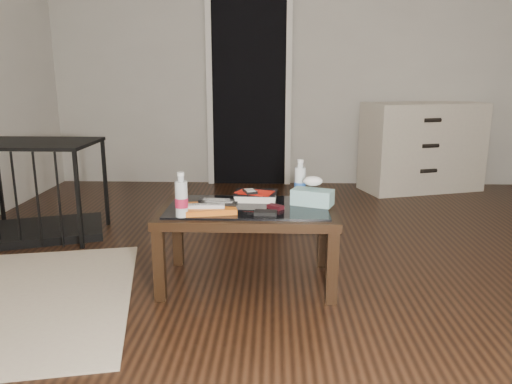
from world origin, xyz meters
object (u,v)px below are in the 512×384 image
pet_crate (37,205)px  textbook (256,196)px  water_bottle_left (181,195)px  tissue_box (312,197)px  coffee_table (248,217)px  water_bottle_right (300,179)px  dresser (422,147)px

pet_crate → textbook: pet_crate is taller
water_bottle_left → tissue_box: (0.71, 0.26, -0.07)m
coffee_table → water_bottle_right: bearing=32.0°
water_bottle_right → tissue_box: size_ratio=1.03×
pet_crate → tissue_box: 2.15m
textbook → coffee_table: bearing=-102.4°
textbook → tissue_box: tissue_box is taller
pet_crate → textbook: (1.66, -0.65, 0.25)m
dresser → tissue_box: dresser is taller
dresser → tissue_box: (-1.31, -2.39, 0.06)m
textbook → water_bottle_right: bearing=10.7°
coffee_table → dresser: 2.95m
dresser → water_bottle_right: 2.63m
coffee_table → tissue_box: (0.37, 0.04, 0.11)m
textbook → dresser: bearing=56.8°
dresser → tissue_box: size_ratio=5.62×
dresser → water_bottle_right: (-1.37, -2.24, 0.13)m
coffee_table → textbook: size_ratio=4.00×
coffee_table → water_bottle_right: size_ratio=4.20×
dresser → water_bottle_left: size_ratio=5.44×
water_bottle_left → water_bottle_right: same height
coffee_table → water_bottle_left: (-0.34, -0.22, 0.18)m
coffee_table → textbook: textbook is taller
water_bottle_right → coffee_table: bearing=-148.0°
pet_crate → textbook: size_ratio=4.20×
water_bottle_left → water_bottle_right: (0.64, 0.41, 0.00)m
textbook → tissue_box: bearing=-16.0°
dresser → water_bottle_left: bearing=-144.2°
dresser → water_bottle_right: dresser is taller
water_bottle_left → water_bottle_right: size_ratio=1.00×
pet_crate → textbook: 1.80m
pet_crate → water_bottle_right: (1.93, -0.61, 0.35)m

